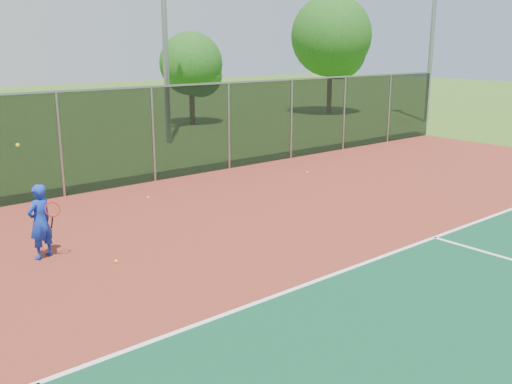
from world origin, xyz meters
TOP-DOWN VIEW (x-y plane):
  - court_apron at (0.00, 2.00)m, footprint 30.00×20.00m
  - fence_back at (0.00, 12.00)m, footprint 30.00×0.06m
  - tennis_player at (-5.26, 7.46)m, footprint 0.67×0.69m
  - practice_ball_0 at (-4.25, 6.23)m, footprint 0.07×0.07m
  - practice_ball_1 at (4.56, 9.65)m, footprint 0.07×0.07m
  - practice_ball_3 at (-1.29, 10.17)m, footprint 0.07×0.07m
  - tree_back_mid at (8.65, 22.57)m, footprint 3.40×3.40m
  - tree_back_right at (18.03, 21.07)m, footprint 4.97×4.97m

SIDE VIEW (x-z plane):
  - court_apron at x=0.00m, z-range 0.00..0.02m
  - practice_ball_0 at x=-4.25m, z-range 0.02..0.09m
  - practice_ball_1 at x=4.56m, z-range 0.02..0.09m
  - practice_ball_3 at x=-1.29m, z-range 0.02..0.09m
  - tennis_player at x=-5.26m, z-range -0.40..2.00m
  - fence_back at x=0.00m, z-range 0.05..3.08m
  - tree_back_mid at x=8.65m, z-range 0.63..5.64m
  - tree_back_right at x=18.03m, z-range 0.93..8.24m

